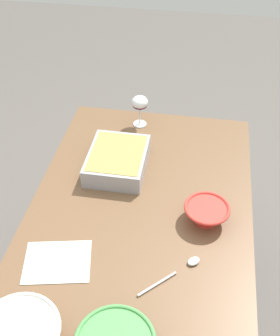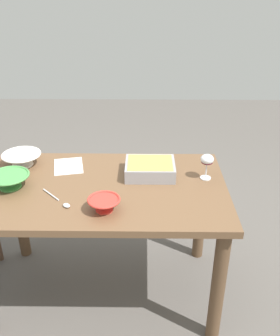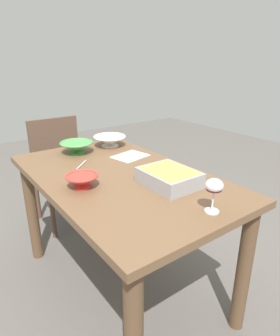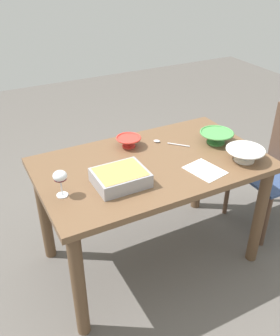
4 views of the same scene
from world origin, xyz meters
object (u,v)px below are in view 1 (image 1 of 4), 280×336
object	(u,v)px
casserole_dish	(117,159)
napkin	(57,262)
serving_spoon	(182,269)
dining_table	(138,242)
wine_glass	(140,104)
small_bowl	(206,213)
serving_bowl	(19,336)

from	to	relation	value
casserole_dish	napkin	xyz separation A→B (m)	(-0.49, 0.10, -0.04)
serving_spoon	dining_table	bearing A→B (deg)	43.23
casserole_dish	serving_spoon	bearing A→B (deg)	-146.32
wine_glass	small_bowl	xyz separation A→B (m)	(-0.54, -0.33, -0.07)
dining_table	casserole_dish	distance (m)	0.34
serving_bowl	wine_glass	bearing A→B (deg)	-7.87
small_bowl	serving_spoon	distance (m)	0.24
small_bowl	serving_bowl	bearing A→B (deg)	138.57
casserole_dish	small_bowl	world-z (taller)	casserole_dish
dining_table	napkin	world-z (taller)	napkin
wine_glass	serving_bowl	size ratio (longest dim) A/B	0.64
casserole_dish	small_bowl	distance (m)	0.43
wine_glass	serving_spoon	xyz separation A→B (m)	(-0.76, -0.26, -0.10)
serving_bowl	napkin	world-z (taller)	serving_bowl
serving_bowl	small_bowl	bearing A→B (deg)	-41.43
casserole_dish	serving_bowl	size ratio (longest dim) A/B	1.21
napkin	serving_spoon	bearing A→B (deg)	-84.87
wine_glass	napkin	bearing A→B (deg)	170.27
small_bowl	casserole_dish	bearing A→B (deg)	58.14
wine_glass	casserole_dish	bearing A→B (deg)	172.92
casserole_dish	napkin	world-z (taller)	casserole_dish
casserole_dish	small_bowl	bearing A→B (deg)	-121.86
small_bowl	dining_table	bearing A→B (deg)	99.27
wine_glass	dining_table	bearing A→B (deg)	-171.39
casserole_dish	napkin	size ratio (longest dim) A/B	1.32
napkin	small_bowl	bearing A→B (deg)	-60.66
casserole_dish	serving_spoon	world-z (taller)	casserole_dish
dining_table	napkin	size ratio (longest dim) A/B	6.41
casserole_dish	serving_bowl	world-z (taller)	casserole_dish
dining_table	casserole_dish	size ratio (longest dim) A/B	4.87
dining_table	serving_spoon	bearing A→B (deg)	-136.77
wine_glass	casserole_dish	xyz separation A→B (m)	(-0.31, 0.04, -0.07)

